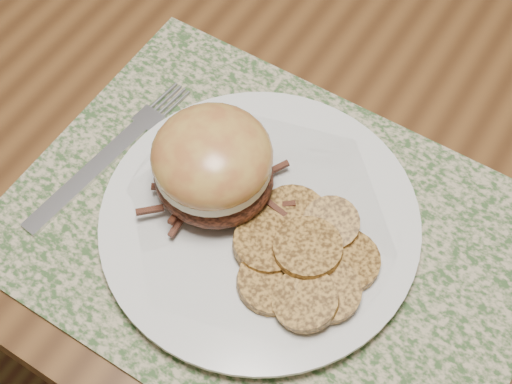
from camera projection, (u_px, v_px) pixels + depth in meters
ground at (282, 291)px, 1.40m from camera, size 3.50×3.50×0.00m
dining_table at (300, 62)px, 0.83m from camera, size 1.50×0.90×0.75m
placemat at (271, 234)px, 0.62m from camera, size 0.45×0.33×0.00m
dinner_plate at (260, 222)px, 0.62m from camera, size 0.26×0.26×0.02m
pork_sandwich at (213, 164)px, 0.59m from camera, size 0.12×0.11×0.08m
roasted_potatoes at (305, 257)px, 0.58m from camera, size 0.13×0.14×0.03m
fork at (111, 154)px, 0.66m from camera, size 0.04×0.21×0.00m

